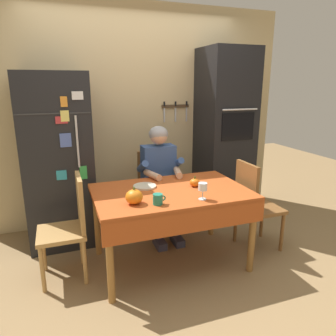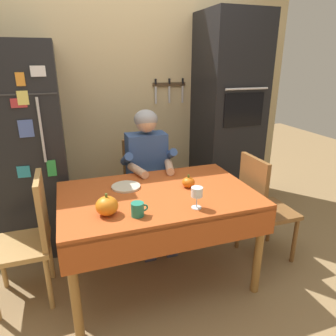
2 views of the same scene
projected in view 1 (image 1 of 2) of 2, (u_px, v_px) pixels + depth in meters
name	position (u px, v px, depth m)	size (l,w,h in m)	color
ground_plane	(174.00, 267.00, 2.97)	(10.00, 10.00, 0.00)	#93754C
back_wall_assembly	(140.00, 116.00, 3.87)	(3.70, 0.13, 2.60)	#D1B784
refrigerator	(58.00, 160.00, 3.30)	(0.68, 0.71, 1.80)	black
wall_oven	(224.00, 135.00, 3.94)	(0.60, 0.64, 2.10)	black
dining_table	(172.00, 199.00, 2.87)	(1.40, 0.90, 0.74)	#9E6B33
chair_behind_person	(155.00, 187.00, 3.66)	(0.40, 0.40, 0.93)	brown
seated_person	(160.00, 173.00, 3.43)	(0.47, 0.55, 1.25)	#38384C
chair_left_side	(70.00, 223.00, 2.72)	(0.40, 0.40, 0.93)	tan
chair_right_side	(254.00, 202.00, 3.20)	(0.40, 0.40, 0.93)	brown
coffee_mug	(158.00, 199.00, 2.52)	(0.11, 0.08, 0.09)	#237F66
wine_glass	(203.00, 188.00, 2.61)	(0.08, 0.08, 0.15)	white
pumpkin_large	(134.00, 197.00, 2.53)	(0.14, 0.14, 0.14)	orange
pumpkin_medium	(195.00, 182.00, 2.96)	(0.10, 0.10, 0.10)	orange
serving_tray	(145.00, 186.00, 2.95)	(0.22, 0.22, 0.02)	beige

